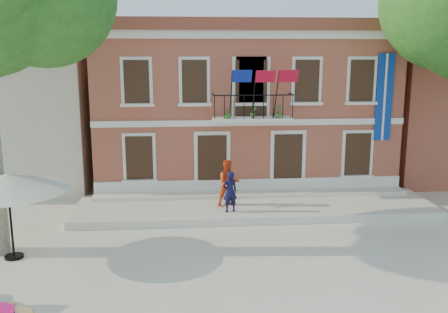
# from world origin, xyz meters

# --- Properties ---
(ground) EXTENTS (90.00, 90.00, 0.00)m
(ground) POSITION_xyz_m (0.00, 0.00, 0.00)
(ground) COLOR beige
(ground) RESTS_ON ground
(main_building) EXTENTS (13.50, 9.59, 7.50)m
(main_building) POSITION_xyz_m (2.00, 9.99, 3.78)
(main_building) COLOR #A3503A
(main_building) RESTS_ON ground
(neighbor_west) EXTENTS (9.40, 9.40, 6.40)m
(neighbor_west) POSITION_xyz_m (-9.50, 11.00, 3.22)
(neighbor_west) COLOR beige
(neighbor_west) RESTS_ON ground
(terrace) EXTENTS (14.00, 3.40, 0.30)m
(terrace) POSITION_xyz_m (2.00, 4.40, 0.15)
(terrace) COLOR silver
(terrace) RESTS_ON ground
(patio_umbrella) EXTENTS (3.55, 3.55, 2.64)m
(patio_umbrella) POSITION_xyz_m (-6.00, 0.48, 2.37)
(patio_umbrella) COLOR black
(patio_umbrella) RESTS_ON ground
(pedestrian_navy) EXTENTS (0.64, 0.51, 1.54)m
(pedestrian_navy) POSITION_xyz_m (0.91, 3.52, 1.07)
(pedestrian_navy) COLOR black
(pedestrian_navy) RESTS_ON terrace
(pedestrian_orange) EXTENTS (1.02, 0.87, 1.82)m
(pedestrian_orange) POSITION_xyz_m (0.92, 4.23, 1.21)
(pedestrian_orange) COLOR #D44319
(pedestrian_orange) RESTS_ON terrace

